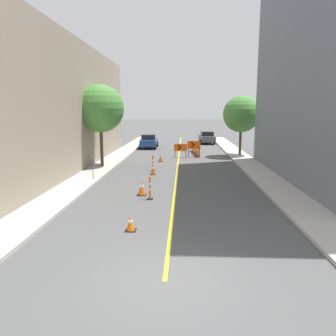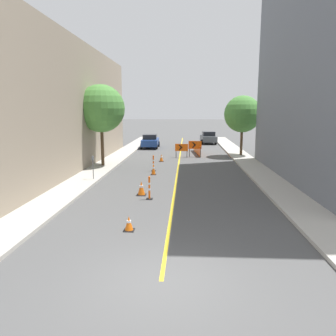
% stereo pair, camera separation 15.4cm
% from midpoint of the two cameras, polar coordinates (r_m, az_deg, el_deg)
% --- Properties ---
extents(ground_plane, '(300.00, 300.00, 0.00)m').
position_cam_midpoint_polar(ground_plane, '(8.86, -1.10, -19.15)').
color(ground_plane, '#4C4C4C').
extents(lane_stripe, '(0.12, 43.84, 0.01)m').
position_cam_midpoint_polar(lane_stripe, '(29.95, 1.70, 1.76)').
color(lane_stripe, gold).
rests_on(lane_stripe, ground_plane).
extents(sidewalk_left, '(1.91, 43.84, 0.15)m').
position_cam_midpoint_polar(sidewalk_left, '(30.57, -9.01, 1.95)').
color(sidewalk_left, '#ADA89E').
rests_on(sidewalk_left, ground_plane).
extents(sidewalk_right, '(1.91, 43.84, 0.15)m').
position_cam_midpoint_polar(sidewalk_right, '(30.38, 12.49, 1.78)').
color(sidewalk_right, '#ADA89E').
rests_on(sidewalk_right, ground_plane).
extents(building_facade_left, '(6.00, 25.44, 9.09)m').
position_cam_midpoint_polar(building_facade_left, '(26.38, -20.23, 9.93)').
color(building_facade_left, gray).
rests_on(building_facade_left, ground_plane).
extents(traffic_cone_nearest, '(0.38, 0.38, 0.54)m').
position_cam_midpoint_polar(traffic_cone_nearest, '(12.11, -6.91, -9.60)').
color(traffic_cone_nearest, black).
rests_on(traffic_cone_nearest, ground_plane).
extents(traffic_cone_second, '(0.47, 0.47, 0.73)m').
position_cam_midpoint_polar(traffic_cone_second, '(16.89, -4.86, -3.54)').
color(traffic_cone_second, black).
rests_on(traffic_cone_second, ground_plane).
extents(traffic_cone_third, '(0.35, 0.35, 0.73)m').
position_cam_midpoint_polar(traffic_cone_third, '(22.17, -2.82, -0.24)').
color(traffic_cone_third, black).
rests_on(traffic_cone_third, ground_plane).
extents(traffic_cone_fourth, '(0.38, 0.38, 0.64)m').
position_cam_midpoint_polar(traffic_cone_fourth, '(27.84, -1.46, 1.78)').
color(traffic_cone_fourth, black).
rests_on(traffic_cone_fourth, ground_plane).
extents(delineator_post_front, '(0.30, 0.30, 1.16)m').
position_cam_midpoint_polar(delineator_post_front, '(16.06, -3.45, -3.74)').
color(delineator_post_front, black).
rests_on(delineator_post_front, ground_plane).
extents(delineator_post_rear, '(0.31, 0.31, 1.14)m').
position_cam_midpoint_polar(delineator_post_rear, '(23.45, -2.83, 0.64)').
color(delineator_post_rear, black).
rests_on(delineator_post_rear, ground_plane).
extents(arrow_barricade_primary, '(1.18, 0.14, 1.27)m').
position_cam_midpoint_polar(arrow_barricade_primary, '(30.14, 2.05, 3.51)').
color(arrow_barricade_primary, '#EF560C').
rests_on(arrow_barricade_primary, ground_plane).
extents(arrow_barricade_secondary, '(1.21, 0.13, 1.48)m').
position_cam_midpoint_polar(arrow_barricade_secondary, '(30.66, 4.40, 3.92)').
color(arrow_barricade_secondary, '#EF560C').
rests_on(arrow_barricade_secondary, ground_plane).
extents(safety_mesh_fence, '(0.53, 5.62, 1.01)m').
position_cam_midpoint_polar(safety_mesh_fence, '(32.93, 4.74, 3.37)').
color(safety_mesh_fence, '#EF560C').
rests_on(safety_mesh_fence, ground_plane).
extents(parked_car_curb_near, '(1.95, 4.36, 1.59)m').
position_cam_midpoint_polar(parked_car_curb_near, '(37.94, -3.46, 4.71)').
color(parked_car_curb_near, navy).
rests_on(parked_car_curb_near, ground_plane).
extents(parked_car_curb_mid, '(2.04, 4.39, 1.59)m').
position_cam_midpoint_polar(parked_car_curb_mid, '(43.22, 6.67, 5.32)').
color(parked_car_curb_mid, '#474C51').
rests_on(parked_car_curb_mid, ground_plane).
extents(parking_meter_near_curb, '(0.12, 0.11, 1.44)m').
position_cam_midpoint_polar(parking_meter_near_curb, '(20.45, -13.21, 0.89)').
color(parking_meter_near_curb, '#4C4C51').
rests_on(parking_meter_near_curb, sidewalk_left).
extents(street_tree_left_near, '(3.55, 3.55, 6.07)m').
position_cam_midpoint_polar(street_tree_left_near, '(25.28, -11.89, 10.09)').
color(street_tree_left_near, '#4C3823').
rests_on(street_tree_left_near, sidewalk_left).
extents(street_tree_right_near, '(3.39, 3.39, 5.51)m').
position_cam_midpoint_polar(street_tree_right_near, '(31.47, 12.50, 9.15)').
color(street_tree_right_near, '#4C3823').
rests_on(street_tree_right_near, sidewalk_right).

